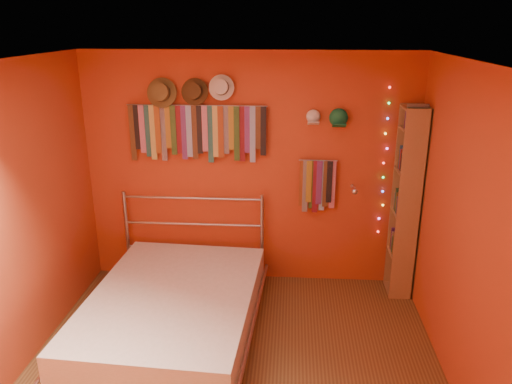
% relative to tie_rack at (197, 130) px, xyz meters
% --- Properties ---
extents(ground, '(3.50, 3.50, 0.00)m').
position_rel_tie_rack_xyz_m(ground, '(0.54, -1.68, -1.70)').
color(ground, brown).
rests_on(ground, ground).
extents(back_wall, '(3.50, 0.02, 2.50)m').
position_rel_tie_rack_xyz_m(back_wall, '(0.54, 0.07, -0.45)').
color(back_wall, '#A8441B').
rests_on(back_wall, ground).
extents(right_wall, '(0.02, 3.50, 2.50)m').
position_rel_tie_rack_xyz_m(right_wall, '(2.29, -1.68, -0.45)').
color(right_wall, '#A8441B').
rests_on(right_wall, ground).
extents(left_wall, '(0.02, 3.50, 2.50)m').
position_rel_tie_rack_xyz_m(left_wall, '(-1.21, -1.68, -0.45)').
color(left_wall, '#A8441B').
rests_on(left_wall, ground).
extents(ceiling, '(3.50, 3.50, 0.02)m').
position_rel_tie_rack_xyz_m(ceiling, '(0.54, -1.68, 0.80)').
color(ceiling, white).
rests_on(ceiling, back_wall).
extents(tie_rack, '(1.45, 0.03, 0.60)m').
position_rel_tie_rack_xyz_m(tie_rack, '(0.00, 0.00, 0.00)').
color(tie_rack, '#A6A7AB').
rests_on(tie_rack, back_wall).
extents(small_tie_rack, '(0.40, 0.03, 0.58)m').
position_rel_tie_rack_xyz_m(small_tie_rack, '(1.26, 0.00, -0.55)').
color(small_tie_rack, '#A6A7AB').
rests_on(small_tie_rack, back_wall).
extents(fedora_olive, '(0.30, 0.17, 0.30)m').
position_rel_tie_rack_xyz_m(fedora_olive, '(-0.34, -0.03, 0.39)').
color(fedora_olive, brown).
rests_on(fedora_olive, back_wall).
extents(fedora_brown, '(0.27, 0.15, 0.27)m').
position_rel_tie_rack_xyz_m(fedora_brown, '(-0.01, -0.03, 0.40)').
color(fedora_brown, '#473319').
rests_on(fedora_brown, back_wall).
extents(fedora_white, '(0.26, 0.14, 0.25)m').
position_rel_tie_rack_xyz_m(fedora_white, '(0.27, -0.03, 0.45)').
color(fedora_white, silver).
rests_on(fedora_white, back_wall).
extents(cap_white, '(0.16, 0.20, 0.16)m').
position_rel_tie_rack_xyz_m(cap_white, '(1.19, 0.01, 0.15)').
color(cap_white, white).
rests_on(cap_white, back_wall).
extents(cap_green, '(0.18, 0.23, 0.18)m').
position_rel_tie_rack_xyz_m(cap_green, '(1.44, 0.01, 0.14)').
color(cap_green, '#1A7645').
rests_on(cap_green, back_wall).
extents(fairy_lights, '(0.06, 0.02, 1.56)m').
position_rel_tie_rack_xyz_m(fairy_lights, '(1.94, 0.03, -0.32)').
color(fairy_lights, '#FF3333').
rests_on(fairy_lights, back_wall).
extents(reading_lamp, '(0.07, 0.28, 0.08)m').
position_rel_tie_rack_xyz_m(reading_lamp, '(1.63, -0.15, -0.56)').
color(reading_lamp, '#A6A7AB').
rests_on(reading_lamp, back_wall).
extents(bookshelf, '(0.25, 0.34, 2.00)m').
position_rel_tie_rack_xyz_m(bookshelf, '(2.19, -0.15, -0.68)').
color(bookshelf, '#946B43').
rests_on(bookshelf, ground).
extents(bed, '(1.65, 2.15, 1.02)m').
position_rel_tie_rack_xyz_m(bed, '(-0.07, -1.10, -1.46)').
color(bed, '#A6A7AB').
rests_on(bed, ground).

